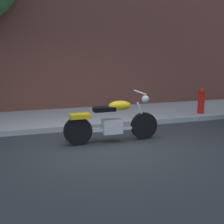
{
  "coord_description": "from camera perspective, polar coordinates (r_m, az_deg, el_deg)",
  "views": [
    {
      "loc": [
        -1.87,
        -6.32,
        2.11
      ],
      "look_at": [
        0.22,
        0.25,
        0.69
      ],
      "focal_mm": 50.76,
      "sensor_mm": 36.0,
      "label": 1
    }
  ],
  "objects": [
    {
      "name": "motorcycle",
      "position": [
        7.1,
        -0.03,
        -1.83
      ],
      "size": [
        2.18,
        0.7,
        1.12
      ],
      "color": "black",
      "rests_on": "ground"
    },
    {
      "name": "ground_plane",
      "position": [
        6.92,
        -1.1,
        -6.11
      ],
      "size": [
        60.0,
        60.0,
        0.0
      ],
      "primitive_type": "plane",
      "color": "#303335"
    },
    {
      "name": "sidewalk",
      "position": [
        9.37,
        -5.68,
        -1.0
      ],
      "size": [
        18.09,
        2.41,
        0.14
      ],
      "primitive_type": "cube",
      "color": "#A9A9A9",
      "rests_on": "ground"
    },
    {
      "name": "fire_hydrant",
      "position": [
        9.9,
        15.75,
        1.58
      ],
      "size": [
        0.2,
        0.2,
        0.91
      ],
      "color": "red",
      "rests_on": "ground"
    }
  ]
}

